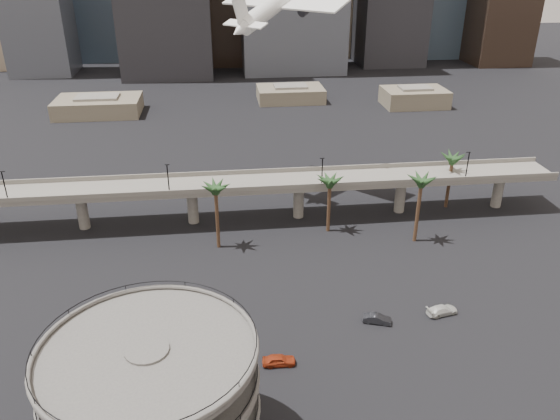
{
  "coord_description": "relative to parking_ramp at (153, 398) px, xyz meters",
  "views": [
    {
      "loc": [
        -4.85,
        -47.42,
        52.05
      ],
      "look_at": [
        3.94,
        28.0,
        15.01
      ],
      "focal_mm": 35.0,
      "sensor_mm": 36.0,
      "label": 1
    }
  ],
  "objects": [
    {
      "name": "low_buildings",
      "position": [
        19.89,
        146.3,
        -6.97
      ],
      "size": [
        135.0,
        27.5,
        6.8
      ],
      "color": "#685D4C",
      "rests_on": "ground"
    },
    {
      "name": "parking_ramp",
      "position": [
        0.0,
        0.0,
        0.0
      ],
      "size": [
        22.2,
        22.2,
        17.35
      ],
      "color": "#504E4B",
      "rests_on": "ground"
    },
    {
      "name": "car_c",
      "position": [
        41.35,
        22.76,
        -9.1
      ],
      "size": [
        5.38,
        3.08,
        1.47
      ],
      "primitive_type": "imported",
      "rotation": [
        0.0,
        0.0,
        1.78
      ],
      "color": "silver",
      "rests_on": "ground"
    },
    {
      "name": "palm_trees",
      "position": [
        34.48,
        51.47,
        1.46
      ],
      "size": [
        54.4,
        18.4,
        14.0
      ],
      "color": "#4D3221",
      "rests_on": "ground"
    },
    {
      "name": "car_a",
      "position": [
        14.74,
        14.34,
        -9.06
      ],
      "size": [
        4.63,
        1.97,
        1.56
      ],
      "primitive_type": "imported",
      "rotation": [
        0.0,
        0.0,
        1.54
      ],
      "color": "#A83618",
      "rests_on": "ground"
    },
    {
      "name": "overpass",
      "position": [
        13.0,
        59.0,
        -2.5
      ],
      "size": [
        130.0,
        9.3,
        14.7
      ],
      "color": "#68645D",
      "rests_on": "ground"
    },
    {
      "name": "car_b",
      "position": [
        30.66,
        21.78,
        -9.12
      ],
      "size": [
        4.6,
        2.78,
        1.43
      ],
      "primitive_type": "imported",
      "rotation": [
        0.0,
        0.0,
        1.26
      ],
      "color": "#212227",
      "rests_on": "ground"
    }
  ]
}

